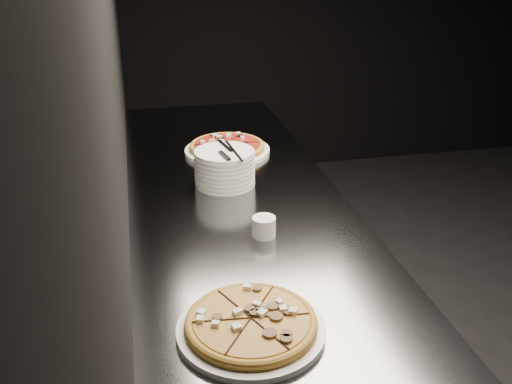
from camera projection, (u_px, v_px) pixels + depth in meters
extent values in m
cube|color=black|center=(113.00, 68.00, 1.69)|extent=(0.02, 5.00, 2.80)
cube|color=slate|center=(240.00, 314.00, 2.15)|extent=(0.70, 2.40, 0.90)
cube|color=slate|center=(238.00, 205.00, 1.96)|extent=(0.74, 2.44, 0.02)
cylinder|color=white|center=(251.00, 329.00, 1.32)|extent=(0.35, 0.35, 0.02)
cylinder|color=gold|center=(251.00, 324.00, 1.31)|extent=(0.33, 0.33, 0.01)
torus|color=gold|center=(251.00, 322.00, 1.31)|extent=(0.34, 0.34, 0.02)
cylinder|color=#F6C252|center=(251.00, 320.00, 1.31)|extent=(0.29, 0.29, 0.01)
cylinder|color=white|center=(227.00, 151.00, 2.39)|extent=(0.36, 0.36, 0.02)
cylinder|color=gold|center=(227.00, 147.00, 2.39)|extent=(0.34, 0.34, 0.01)
torus|color=gold|center=(227.00, 146.00, 2.38)|extent=(0.34, 0.34, 0.02)
cylinder|color=maroon|center=(227.00, 145.00, 2.38)|extent=(0.30, 0.30, 0.01)
cylinder|color=white|center=(225.00, 182.00, 2.10)|extent=(0.22, 0.22, 0.02)
cylinder|color=white|center=(225.00, 178.00, 2.09)|extent=(0.22, 0.22, 0.02)
cylinder|color=white|center=(225.00, 174.00, 2.08)|extent=(0.22, 0.22, 0.02)
cylinder|color=white|center=(225.00, 170.00, 2.08)|extent=(0.22, 0.22, 0.02)
cylinder|color=white|center=(225.00, 165.00, 2.07)|extent=(0.22, 0.22, 0.02)
cylinder|color=white|center=(225.00, 161.00, 2.06)|extent=(0.22, 0.22, 0.02)
cylinder|color=white|center=(224.00, 157.00, 2.06)|extent=(0.22, 0.22, 0.02)
cylinder|color=white|center=(224.00, 153.00, 2.05)|extent=(0.22, 0.22, 0.02)
cube|color=silver|center=(225.00, 146.00, 2.09)|extent=(0.04, 0.14, 0.00)
cube|color=black|center=(225.00, 156.00, 1.99)|extent=(0.03, 0.09, 0.01)
cube|color=silver|center=(234.00, 151.00, 2.04)|extent=(0.04, 0.22, 0.00)
cylinder|color=silver|center=(264.00, 227.00, 1.73)|extent=(0.07, 0.07, 0.06)
cylinder|color=black|center=(264.00, 220.00, 1.72)|extent=(0.06, 0.06, 0.01)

